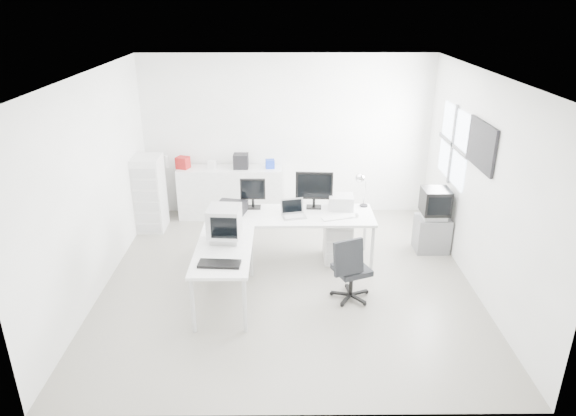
{
  "coord_description": "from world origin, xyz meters",
  "views": [
    {
      "loc": [
        -0.05,
        -6.22,
        3.67
      ],
      "look_at": [
        0.0,
        0.2,
        1.0
      ],
      "focal_mm": 32.0,
      "sensor_mm": 36.0,
      "label": 1
    }
  ],
  "objects_px": {
    "laptop": "(294,210)",
    "crt_tv": "(435,204)",
    "laser_printer": "(341,202)",
    "sideboard": "(231,193)",
    "crt_monitor": "(225,225)",
    "office_chair": "(352,267)",
    "lcd_monitor_large": "(314,190)",
    "lcd_monitor_small": "(253,193)",
    "tv_cabinet": "(432,234)",
    "side_desk": "(225,276)",
    "drawer_pedestal": "(337,241)",
    "inkjet_printer": "(232,207)",
    "main_desk": "(290,238)",
    "filing_cabinet": "(150,193)"
  },
  "relations": [
    {
      "from": "laser_printer",
      "to": "sideboard",
      "type": "bearing_deg",
      "value": 143.92
    },
    {
      "from": "lcd_monitor_small",
      "to": "laser_printer",
      "type": "relative_size",
      "value": 1.3
    },
    {
      "from": "main_desk",
      "to": "inkjet_printer",
      "type": "bearing_deg",
      "value": 173.29
    },
    {
      "from": "main_desk",
      "to": "drawer_pedestal",
      "type": "height_order",
      "value": "main_desk"
    },
    {
      "from": "filing_cabinet",
      "to": "tv_cabinet",
      "type": "bearing_deg",
      "value": -10.6
    },
    {
      "from": "drawer_pedestal",
      "to": "lcd_monitor_large",
      "type": "xyz_separation_m",
      "value": [
        -0.35,
        0.2,
        0.73
      ]
    },
    {
      "from": "lcd_monitor_large",
      "to": "laser_printer",
      "type": "xyz_separation_m",
      "value": [
        0.4,
        -0.03,
        -0.18
      ]
    },
    {
      "from": "lcd_monitor_small",
      "to": "laser_printer",
      "type": "xyz_separation_m",
      "value": [
        1.3,
        -0.03,
        -0.13
      ]
    },
    {
      "from": "crt_monitor",
      "to": "tv_cabinet",
      "type": "bearing_deg",
      "value": 25.58
    },
    {
      "from": "drawer_pedestal",
      "to": "filing_cabinet",
      "type": "bearing_deg",
      "value": 159.6
    },
    {
      "from": "tv_cabinet",
      "to": "lcd_monitor_large",
      "type": "bearing_deg",
      "value": -177.48
    },
    {
      "from": "sideboard",
      "to": "filing_cabinet",
      "type": "distance_m",
      "value": 1.39
    },
    {
      "from": "laptop",
      "to": "laser_printer",
      "type": "xyz_separation_m",
      "value": [
        0.7,
        0.32,
        -0.01
      ]
    },
    {
      "from": "main_desk",
      "to": "drawer_pedestal",
      "type": "bearing_deg",
      "value": 4.09
    },
    {
      "from": "main_desk",
      "to": "laser_printer",
      "type": "relative_size",
      "value": 6.78
    },
    {
      "from": "laptop",
      "to": "crt_tv",
      "type": "relative_size",
      "value": 0.72
    },
    {
      "from": "drawer_pedestal",
      "to": "crt_monitor",
      "type": "xyz_separation_m",
      "value": [
        -1.55,
        -0.9,
        0.67
      ]
    },
    {
      "from": "laptop",
      "to": "sideboard",
      "type": "distance_m",
      "value": 2.12
    },
    {
      "from": "laptop",
      "to": "main_desk",
      "type": "bearing_deg",
      "value": 103.22
    },
    {
      "from": "inkjet_printer",
      "to": "lcd_monitor_small",
      "type": "distance_m",
      "value": 0.37
    },
    {
      "from": "lcd_monitor_large",
      "to": "tv_cabinet",
      "type": "bearing_deg",
      "value": 6.46
    },
    {
      "from": "tv_cabinet",
      "to": "crt_tv",
      "type": "relative_size",
      "value": 1.09
    },
    {
      "from": "inkjet_printer",
      "to": "crt_tv",
      "type": "xyz_separation_m",
      "value": [
        3.03,
        0.23,
        -0.05
      ]
    },
    {
      "from": "tv_cabinet",
      "to": "sideboard",
      "type": "relative_size",
      "value": 0.3
    },
    {
      "from": "lcd_monitor_large",
      "to": "sideboard",
      "type": "xyz_separation_m",
      "value": [
        -1.38,
        1.42,
        -0.58
      ]
    },
    {
      "from": "lcd_monitor_large",
      "to": "laptop",
      "type": "relative_size",
      "value": 1.58
    },
    {
      "from": "inkjet_printer",
      "to": "main_desk",
      "type": "bearing_deg",
      "value": 6.03
    },
    {
      "from": "office_chair",
      "to": "crt_tv",
      "type": "xyz_separation_m",
      "value": [
        1.41,
        1.36,
        0.31
      ]
    },
    {
      "from": "tv_cabinet",
      "to": "side_desk",
      "type": "bearing_deg",
      "value": -154.74
    },
    {
      "from": "inkjet_printer",
      "to": "lcd_monitor_small",
      "type": "height_order",
      "value": "lcd_monitor_small"
    },
    {
      "from": "lcd_monitor_small",
      "to": "office_chair",
      "type": "distance_m",
      "value": 1.91
    },
    {
      "from": "main_desk",
      "to": "office_chair",
      "type": "height_order",
      "value": "office_chair"
    },
    {
      "from": "lcd_monitor_large",
      "to": "laptop",
      "type": "xyz_separation_m",
      "value": [
        -0.3,
        -0.35,
        -0.17
      ]
    },
    {
      "from": "main_desk",
      "to": "side_desk",
      "type": "height_order",
      "value": "same"
    },
    {
      "from": "main_desk",
      "to": "lcd_monitor_large",
      "type": "relative_size",
      "value": 4.23
    },
    {
      "from": "crt_tv",
      "to": "side_desk",
      "type": "bearing_deg",
      "value": -154.74
    },
    {
      "from": "office_chair",
      "to": "sideboard",
      "type": "bearing_deg",
      "value": 101.24
    },
    {
      "from": "drawer_pedestal",
      "to": "laser_printer",
      "type": "bearing_deg",
      "value": 73.61
    },
    {
      "from": "lcd_monitor_small",
      "to": "laptop",
      "type": "bearing_deg",
      "value": -30.01
    },
    {
      "from": "crt_monitor",
      "to": "office_chair",
      "type": "xyz_separation_m",
      "value": [
        1.62,
        -0.18,
        -0.51
      ]
    },
    {
      "from": "inkjet_printer",
      "to": "laptop",
      "type": "distance_m",
      "value": 0.92
    },
    {
      "from": "side_desk",
      "to": "sideboard",
      "type": "relative_size",
      "value": 0.77
    },
    {
      "from": "drawer_pedestal",
      "to": "inkjet_printer",
      "type": "xyz_separation_m",
      "value": [
        -1.55,
        0.05,
        0.52
      ]
    },
    {
      "from": "laptop",
      "to": "tv_cabinet",
      "type": "xyz_separation_m",
      "value": [
        2.13,
        0.43,
        -0.59
      ]
    },
    {
      "from": "crt_monitor",
      "to": "crt_tv",
      "type": "height_order",
      "value": "crt_monitor"
    },
    {
      "from": "laser_printer",
      "to": "tv_cabinet",
      "type": "xyz_separation_m",
      "value": [
        1.43,
        0.11,
        -0.58
      ]
    },
    {
      "from": "side_desk",
      "to": "lcd_monitor_small",
      "type": "relative_size",
      "value": 3.03
    },
    {
      "from": "inkjet_printer",
      "to": "office_chair",
      "type": "bearing_deg",
      "value": -22.14
    },
    {
      "from": "crt_monitor",
      "to": "lcd_monitor_small",
      "type": "bearing_deg",
      "value": 79.05
    },
    {
      "from": "crt_monitor",
      "to": "crt_tv",
      "type": "relative_size",
      "value": 0.87
    }
  ]
}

